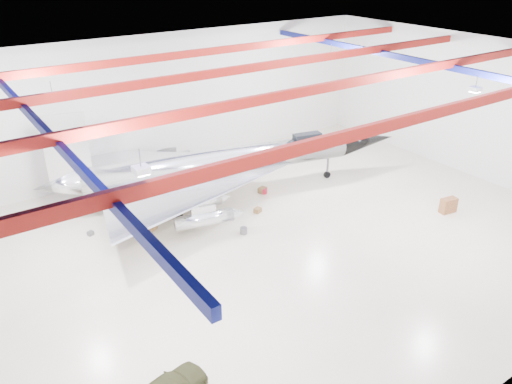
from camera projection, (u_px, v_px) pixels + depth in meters
floor at (267, 243)px, 31.67m from camera, size 40.00×40.00×0.00m
wall_back at (160, 104)px, 40.33m from camera, size 40.00×0.00×40.00m
wall_right at (473, 107)px, 39.43m from camera, size 0.00×30.00×30.00m
ceiling at (269, 69)px, 26.82m from camera, size 40.00×40.00×0.00m
ceiling_structure at (269, 81)px, 27.12m from camera, size 39.50×29.50×1.08m
jet_aircraft at (221, 165)px, 36.59m from camera, size 27.38×19.00×7.56m
desk at (448, 205)px, 35.09m from camera, size 1.26×0.77×1.08m
crate_ply at (152, 227)px, 33.08m from camera, size 0.68×0.62×0.38m
toolbox_red at (183, 202)px, 36.39m from camera, size 0.61×0.56×0.35m
engine_drum at (244, 231)px, 32.60m from camera, size 0.62×0.62×0.43m
parts_bin at (262, 190)px, 38.06m from camera, size 0.72×0.64×0.42m
crate_small at (90, 233)px, 32.45m from camera, size 0.47×0.43×0.27m
tool_chest at (264, 191)px, 37.93m from camera, size 0.55×0.55×0.42m
oil_barrel at (258, 210)px, 35.22m from camera, size 0.60×0.54×0.35m
spares_box at (188, 184)px, 39.20m from camera, size 0.44×0.44×0.34m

